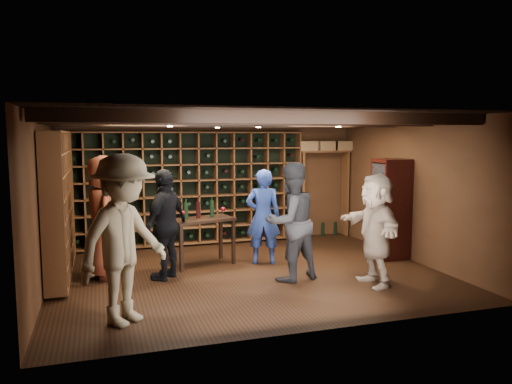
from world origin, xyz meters
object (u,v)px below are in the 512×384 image
object	(u,v)px
guest_beige	(375,229)
display_cabinet	(390,211)
guest_woman_black	(166,224)
tasting_table	(202,223)
guest_red_floral	(105,217)
guest_khaki	(124,240)
man_blue_shirt	(263,217)
man_grey_suit	(291,222)

from	to	relation	value
guest_beige	display_cabinet	bearing A→B (deg)	143.11
guest_woman_black	tasting_table	bearing A→B (deg)	174.13
guest_red_floral	guest_khaki	bearing A→B (deg)	-173.67
guest_beige	guest_woman_black	bearing A→B (deg)	-110.62
guest_woman_black	guest_khaki	distance (m)	1.84
display_cabinet	guest_khaki	size ratio (longest dim) A/B	0.88
man_blue_shirt	guest_woman_black	world-z (taller)	guest_woman_black
guest_khaki	guest_beige	xyz separation A→B (m)	(3.59, 0.46, -0.17)
guest_woman_black	tasting_table	size ratio (longest dim) A/B	1.45
display_cabinet	guest_red_floral	size ratio (longest dim) A/B	0.92
guest_red_floral	guest_khaki	distance (m)	2.06
man_grey_suit	tasting_table	xyz separation A→B (m)	(-1.12, 1.27, -0.18)
display_cabinet	man_grey_suit	xyz separation A→B (m)	(-2.19, -0.73, 0.04)
guest_beige	tasting_table	bearing A→B (deg)	-127.62
guest_khaki	guest_beige	size ratio (longest dim) A/B	1.20
man_blue_shirt	man_grey_suit	xyz separation A→B (m)	(0.09, -1.06, 0.08)
guest_woman_black	guest_red_floral	bearing A→B (deg)	-70.90
display_cabinet	man_grey_suit	bearing A→B (deg)	-161.50
man_blue_shirt	tasting_table	bearing A→B (deg)	6.11
guest_khaki	tasting_table	world-z (taller)	guest_khaki
guest_khaki	man_grey_suit	bearing A→B (deg)	-19.16
man_blue_shirt	guest_beige	xyz separation A→B (m)	(1.18, -1.66, 0.01)
guest_red_floral	guest_woman_black	size ratio (longest dim) A/B	1.12
tasting_table	guest_beige	bearing A→B (deg)	-56.16
display_cabinet	man_grey_suit	distance (m)	2.31
man_grey_suit	guest_khaki	bearing A→B (deg)	8.49
guest_beige	tasting_table	distance (m)	2.90
man_grey_suit	guest_red_floral	xyz separation A→B (m)	(-2.68, 0.99, 0.05)
tasting_table	guest_khaki	bearing A→B (deg)	-136.49
guest_beige	tasting_table	world-z (taller)	guest_beige
man_blue_shirt	guest_beige	distance (m)	2.04
guest_khaki	tasting_table	xyz separation A→B (m)	(1.38, 2.33, -0.28)
tasting_table	man_grey_suit	bearing A→B (deg)	-64.44
guest_beige	tasting_table	xyz separation A→B (m)	(-2.21, 1.87, -0.11)
guest_red_floral	tasting_table	distance (m)	1.60
guest_beige	man_grey_suit	bearing A→B (deg)	-116.35
guest_beige	tasting_table	size ratio (longest dim) A/B	1.42
man_blue_shirt	guest_woman_black	bearing A→B (deg)	31.47
man_grey_suit	guest_beige	bearing A→B (deg)	136.42
man_blue_shirt	guest_red_floral	xyz separation A→B (m)	(-2.59, -0.07, 0.13)
man_blue_shirt	tasting_table	xyz separation A→B (m)	(-1.03, 0.21, -0.10)
guest_woman_black	guest_beige	bearing A→B (deg)	107.86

